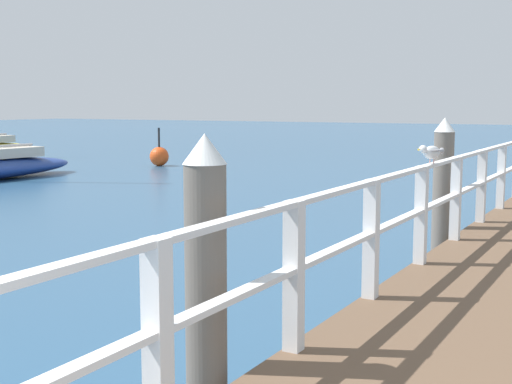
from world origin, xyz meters
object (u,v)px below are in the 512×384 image
dock_piling_far (443,190)px  seagull_foreground (431,152)px  dock_piling_near (206,288)px  channel_buoy (159,156)px

dock_piling_far → seagull_foreground: (0.38, -2.04, 0.68)m
dock_piling_near → seagull_foreground: 4.09m
dock_piling_far → seagull_foreground: bearing=-79.5°
dock_piling_far → channel_buoy: (-13.12, 10.65, -0.69)m
dock_piling_far → dock_piling_near: bearing=-90.0°
dock_piling_near → channel_buoy: 21.25m
seagull_foreground → channel_buoy: (-13.50, 12.68, -1.37)m
dock_piling_far → channel_buoy: dock_piling_far is taller
dock_piling_near → dock_piling_far: 6.06m
dock_piling_near → dock_piling_far: size_ratio=1.00×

